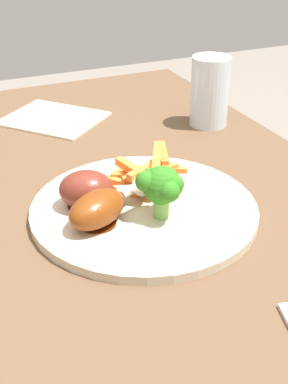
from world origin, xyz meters
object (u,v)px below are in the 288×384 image
(carrot_fries_pile, at_px, (142,174))
(water_glass, at_px, (210,92))
(dinner_plate, at_px, (144,209))
(dining_table, at_px, (98,274))
(chicken_drumstick_near, at_px, (100,208))
(broccoli_floret_front, at_px, (162,186))
(chicken_drumstick_far, at_px, (89,190))

(carrot_fries_pile, distance_m, water_glass, 0.28)
(dinner_plate, relative_size, water_glass, 2.40)
(dinner_plate, xyz_separation_m, carrot_fries_pile, (0.05, -0.02, 0.02))
(dinner_plate, bearing_deg, dining_table, 50.74)
(chicken_drumstick_near, height_order, water_glass, water_glass)
(dinner_plate, bearing_deg, water_glass, -44.64)
(broccoli_floret_front, relative_size, chicken_drumstick_near, 0.53)
(broccoli_floret_front, distance_m, carrot_fries_pile, 0.09)
(dining_table, xyz_separation_m, carrot_fries_pile, (0.01, -0.07, 0.15))
(dining_table, height_order, carrot_fries_pile, carrot_fries_pile)
(chicken_drumstick_near, distance_m, water_glass, 0.39)
(dinner_plate, height_order, broccoli_floret_front, broccoli_floret_front)
(dinner_plate, relative_size, chicken_drumstick_near, 2.27)
(chicken_drumstick_far, bearing_deg, broccoli_floret_front, -131.20)
(dinner_plate, height_order, chicken_drumstick_near, chicken_drumstick_near)
(carrot_fries_pile, distance_m, chicken_drumstick_far, 0.09)
(dining_table, xyz_separation_m, chicken_drumstick_far, (-0.02, 0.01, 0.15))
(dining_table, bearing_deg, chicken_drumstick_near, 168.34)
(dinner_plate, bearing_deg, carrot_fries_pile, -20.99)
(chicken_drumstick_far, height_order, water_glass, water_glass)
(water_glass, bearing_deg, carrot_fries_pile, 130.92)
(water_glass, bearing_deg, dinner_plate, 135.36)
(carrot_fries_pile, bearing_deg, dinner_plate, 159.01)
(dining_table, bearing_deg, dinner_plate, -129.26)
(broccoli_floret_front, bearing_deg, dinner_plate, 12.84)
(dinner_plate, distance_m, carrot_fries_pile, 0.06)
(dinner_plate, xyz_separation_m, chicken_drumstick_far, (0.03, 0.06, 0.03))
(carrot_fries_pile, bearing_deg, water_glass, -49.08)
(dinner_plate, xyz_separation_m, broccoli_floret_front, (-0.04, -0.01, 0.05))
(broccoli_floret_front, bearing_deg, water_glass, -39.56)
(dining_table, distance_m, broccoli_floret_front, 0.20)
(dinner_plate, distance_m, water_glass, 0.33)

